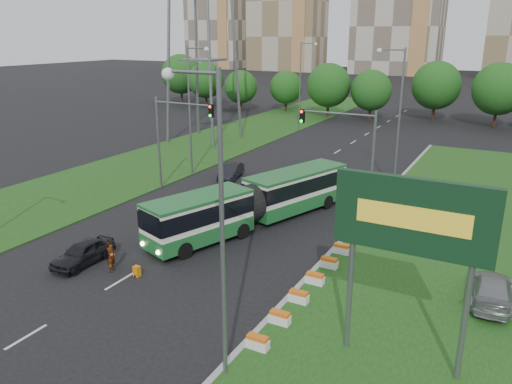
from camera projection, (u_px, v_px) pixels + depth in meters
The scene contains 19 objects.
ground at pixel (223, 252), 31.20m from camera, with size 360.00×360.00×0.00m, color black.
grass_median at pixel (460, 245), 32.06m from camera, with size 14.00×60.00×0.15m, color #1B4513.
median_kerb at pixel (356, 226), 35.18m from camera, with size 0.30×60.00×0.18m, color #9A9A9A.
left_verge at pixel (205, 146), 60.29m from camera, with size 12.00×110.00×0.10m, color #1B4513.
lane_markings at pixel (304, 172), 49.36m from camera, with size 0.20×100.00×0.01m, color beige, non-canonical shape.
flower_planters at pixel (322, 270), 27.80m from camera, with size 1.10×15.90×0.60m, color white, non-canonical shape.
billboard at pixel (412, 225), 18.78m from camera, with size 6.00×0.37×8.00m.
traffic_mast_median at pixel (351, 146), 35.84m from camera, with size 5.76×0.32×8.00m.
traffic_mast_left at pixel (173, 130), 41.81m from camera, with size 5.76×0.32×8.00m.
street_lamps at pixel (256, 128), 39.14m from camera, with size 36.00×60.00×12.00m, color slate, non-canonical shape.
tree_line at pixel (483, 96), 71.56m from camera, with size 120.00×8.00×9.00m, color #174A13, non-canonical shape.
apartment_tower_west at pixel (288, 2), 179.18m from camera, with size 26.00×15.00×48.00m, color #B9AE95.
midrise_west at pixel (217, 20), 194.48m from camera, with size 22.00×14.00×36.00m, color beige.
articulated_bus at pixel (253, 201), 35.29m from camera, with size 2.67×17.13×2.82m.
car_left_near at pixel (83, 253), 29.43m from camera, with size 1.66×4.13×1.41m, color black.
car_left_far at pixel (231, 171), 46.86m from camera, with size 1.48×4.24×1.40m, color black.
car_median at pixel (492, 290), 24.91m from camera, with size 1.91×4.71×1.37m, color gray.
pedestrian at pixel (111, 256), 28.43m from camera, with size 0.67×0.44×1.84m, color gray.
shopping_trolley at pixel (137, 271), 28.00m from camera, with size 0.36×0.38×0.62m.
Camera 1 is at (15.31, -24.24, 13.05)m, focal length 35.00 mm.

